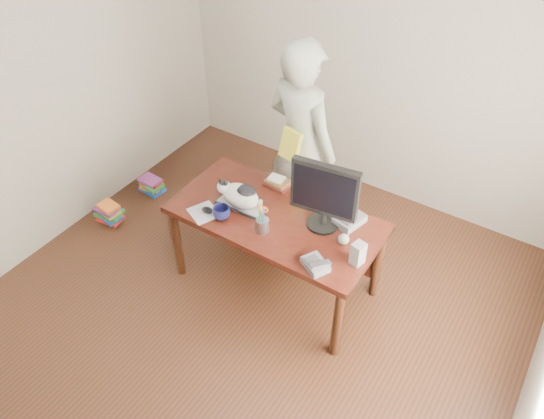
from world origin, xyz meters
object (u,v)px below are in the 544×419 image
(baseball, at_px, (344,239))
(person, at_px, (301,147))
(keyboard, at_px, (241,206))
(phone, at_px, (316,264))
(desk, at_px, (281,224))
(book_pile_a, at_px, (109,213))
(book_pile_b, at_px, (152,185))
(coffee_mug, at_px, (221,213))
(mouse, at_px, (207,210))
(speaker, at_px, (358,254))
(monitor, at_px, (324,193))
(pen_cup, at_px, (263,224))
(cat, at_px, (239,195))
(book_stack, at_px, (277,182))

(baseball, distance_m, person, 0.99)
(person, bearing_deg, keyboard, 94.57)
(phone, bearing_deg, baseball, 109.35)
(baseball, height_order, person, person)
(desk, xyz_separation_m, book_pile_a, (-1.75, -0.28, -0.51))
(keyboard, relative_size, baseball, 4.97)
(book_pile_b, bearing_deg, coffee_mug, -23.00)
(mouse, height_order, speaker, speaker)
(desk, relative_size, book_pile_a, 5.92)
(phone, bearing_deg, speaker, 70.60)
(person, height_order, book_pile_a, person)
(monitor, xyz_separation_m, phone, (0.17, -0.38, -0.29))
(pen_cup, bearing_deg, monitor, 39.35)
(keyboard, xyz_separation_m, pen_cup, (0.29, -0.13, 0.06))
(phone, distance_m, book_pile_b, 2.43)
(monitor, distance_m, mouse, 0.92)
(pen_cup, xyz_separation_m, book_pile_a, (-1.76, -0.01, -0.73))
(desk, bearing_deg, speaker, -13.88)
(cat, xyz_separation_m, monitor, (0.64, 0.15, 0.20))
(book_pile_a, bearing_deg, mouse, -2.12)
(desk, bearing_deg, monitor, 1.81)
(speaker, bearing_deg, pen_cup, -159.95)
(cat, distance_m, pen_cup, 0.33)
(desk, distance_m, book_pile_a, 1.85)
(pen_cup, distance_m, phone, 0.52)
(monitor, relative_size, mouse, 4.81)
(monitor, bearing_deg, cat, -174.87)
(keyboard, distance_m, book_stack, 0.38)
(person, distance_m, book_pile_b, 1.80)
(keyboard, height_order, baseball, baseball)
(pen_cup, height_order, book_pile_a, pen_cup)
(keyboard, bearing_deg, phone, -17.67)
(pen_cup, height_order, speaker, pen_cup)
(book_pile_a, bearing_deg, book_pile_b, 86.87)
(desk, bearing_deg, mouse, -144.36)
(coffee_mug, relative_size, book_pile_a, 0.48)
(mouse, distance_m, coffee_mug, 0.13)
(coffee_mug, distance_m, book_pile_b, 1.68)
(keyboard, relative_size, book_pile_a, 1.48)
(keyboard, xyz_separation_m, book_pile_a, (-1.47, -0.14, -0.67))
(monitor, height_order, book_pile_a, monitor)
(baseball, bearing_deg, mouse, -165.52)
(speaker, xyz_separation_m, book_pile_a, (-2.48, -0.10, -0.75))
(monitor, relative_size, book_pile_a, 2.06)
(baseball, bearing_deg, monitor, 161.00)
(keyboard, distance_m, mouse, 0.26)
(cat, height_order, book_pile_b, cat)
(person, bearing_deg, baseball, 151.58)
(monitor, distance_m, speaker, 0.48)
(phone, relative_size, baseball, 2.83)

